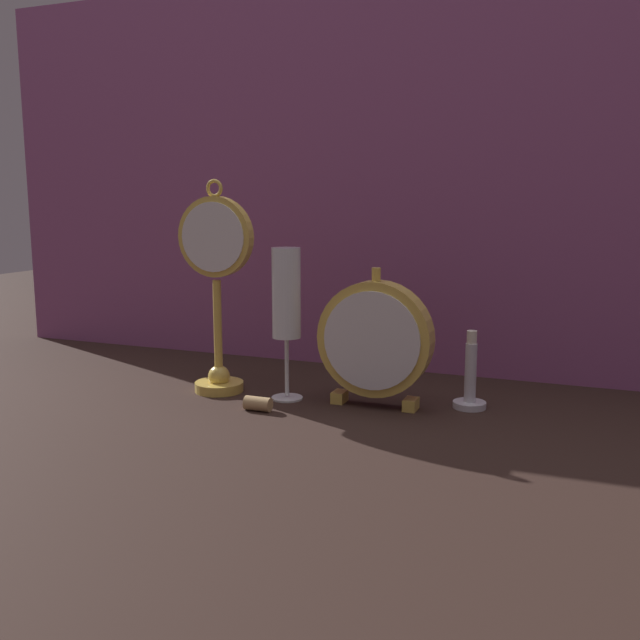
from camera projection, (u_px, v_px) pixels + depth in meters
name	position (u px, v px, depth m)	size (l,w,h in m)	color
ground_plane	(301.00, 412.00, 1.09)	(4.00, 4.00, 0.00)	black
fabric_backdrop_drape	(369.00, 175.00, 1.33)	(1.63, 0.01, 0.73)	#8E4C7F
pocket_watch_on_stand	(216.00, 284.00, 1.18)	(0.13, 0.08, 0.35)	gold
mantel_clock_silver	(375.00, 340.00, 1.10)	(0.18, 0.04, 0.22)	gold
champagne_flute	(286.00, 302.00, 1.14)	(0.05, 0.05, 0.25)	silver
brass_candlestick	(470.00, 384.00, 1.11)	(0.05, 0.05, 0.12)	silver
wine_cork	(258.00, 404.00, 1.10)	(0.02, 0.02, 0.04)	tan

